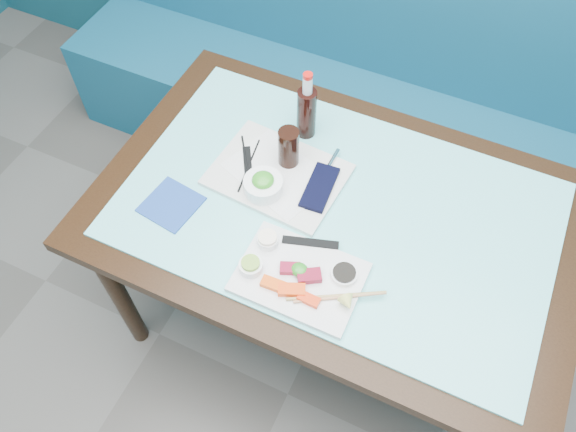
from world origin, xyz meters
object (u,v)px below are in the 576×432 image
at_px(dining_table, 335,226).
at_px(seaweed_bowl, 263,186).
at_px(sashimi_plate, 300,277).
at_px(cola_bottle_body, 306,113).
at_px(booth_bench, 406,112).
at_px(serving_tray, 278,175).
at_px(cola_glass, 289,147).
at_px(blue_napkin, 171,204).

distance_m(dining_table, seaweed_bowl, 0.25).
height_order(sashimi_plate, cola_bottle_body, cola_bottle_body).
xyz_separation_m(booth_bench, dining_table, (0.00, -0.84, 0.29)).
height_order(booth_bench, seaweed_bowl, booth_bench).
bearing_deg(serving_tray, dining_table, -4.90).
height_order(cola_glass, blue_napkin, cola_glass).
relative_size(dining_table, cola_bottle_body, 8.20).
height_order(dining_table, cola_bottle_body, cola_bottle_body).
xyz_separation_m(seaweed_bowl, blue_napkin, (-0.22, -0.15, -0.03)).
height_order(sashimi_plate, serving_tray, sashimi_plate).
bearing_deg(cola_bottle_body, dining_table, -48.78).
distance_m(booth_bench, cola_glass, 0.90).
xyz_separation_m(sashimi_plate, seaweed_bowl, (-0.21, 0.21, 0.03)).
xyz_separation_m(sashimi_plate, cola_glass, (-0.19, 0.34, 0.07)).
height_order(seaweed_bowl, cola_glass, cola_glass).
height_order(cola_glass, cola_bottle_body, cola_bottle_body).
xyz_separation_m(serving_tray, cola_glass, (0.01, 0.05, 0.07)).
height_order(sashimi_plate, blue_napkin, sashimi_plate).
relative_size(seaweed_bowl, blue_napkin, 0.78).
bearing_deg(blue_napkin, seaweed_bowl, 33.87).
bearing_deg(sashimi_plate, blue_napkin, 171.75).
bearing_deg(serving_tray, cola_glass, 83.95).
bearing_deg(seaweed_bowl, blue_napkin, -146.13).
height_order(booth_bench, dining_table, booth_bench).
height_order(sashimi_plate, seaweed_bowl, seaweed_bowl).
bearing_deg(cola_bottle_body, sashimi_plate, -67.86).
relative_size(serving_tray, cola_bottle_body, 2.24).
distance_m(seaweed_bowl, blue_napkin, 0.27).
bearing_deg(cola_bottle_body, cola_glass, -87.58).
xyz_separation_m(dining_table, cola_bottle_body, (-0.20, 0.23, 0.18)).
relative_size(seaweed_bowl, cola_glass, 0.89).
distance_m(dining_table, serving_tray, 0.23).
xyz_separation_m(cola_bottle_body, blue_napkin, (-0.24, -0.42, -0.08)).
bearing_deg(sashimi_plate, serving_tray, 124.86).
distance_m(dining_table, cola_bottle_body, 0.35).
distance_m(seaweed_bowl, cola_bottle_body, 0.28).
xyz_separation_m(seaweed_bowl, cola_bottle_body, (0.01, 0.27, 0.05)).
bearing_deg(seaweed_bowl, cola_glass, 81.25).
xyz_separation_m(booth_bench, cola_glass, (-0.20, -0.75, 0.46)).
bearing_deg(serving_tray, booth_bench, 79.95).
bearing_deg(cola_glass, dining_table, -24.26).
bearing_deg(blue_napkin, booth_bench, 66.93).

